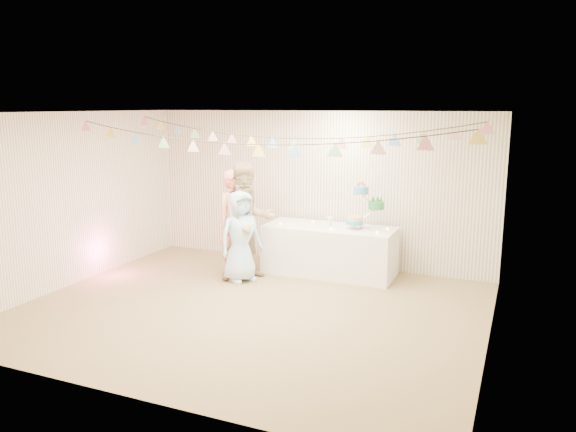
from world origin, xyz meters
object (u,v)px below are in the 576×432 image
at_px(person_adult_a, 235,223).
at_px(person_adult_b, 248,221).
at_px(person_child, 241,236).
at_px(table, 329,250).
at_px(cake_stand, 364,209).

distance_m(person_adult_a, person_adult_b, 0.30).
bearing_deg(person_adult_b, person_child, -148.51).
bearing_deg(person_adult_b, table, -14.39).
bearing_deg(cake_stand, person_adult_a, -161.13).
bearing_deg(cake_stand, table, -174.81).
bearing_deg(person_adult_a, cake_stand, -45.04).
xyz_separation_m(table, person_adult_a, (-1.38, -0.61, 0.46)).
bearing_deg(person_adult_a, table, -40.07).
xyz_separation_m(person_adult_b, person_child, (-0.04, -0.18, -0.21)).
height_order(cake_stand, person_adult_a, person_adult_a).
bearing_deg(table, person_adult_b, -147.38).
bearing_deg(person_child, table, -19.92).
bearing_deg(table, person_child, -142.22).
bearing_deg(person_adult_a, person_child, -113.27).
xyz_separation_m(cake_stand, person_adult_b, (-1.65, -0.76, -0.18)).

